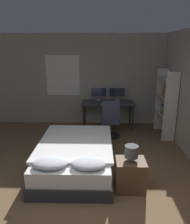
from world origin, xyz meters
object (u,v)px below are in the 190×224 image
(bed, at_px, (75,156))
(computer_mouse, at_px, (119,104))
(monitor_right, at_px, (117,93))
(office_chair, at_px, (111,122))
(keyboard, at_px, (108,104))
(bookshelf, at_px, (167,101))
(monitor_left, at_px, (98,93))
(desk, at_px, (108,105))
(bedside_lamp, at_px, (131,152))
(nightstand, at_px, (130,175))

(bed, bearing_deg, computer_mouse, 64.76)
(monitor_right, height_order, office_chair, monitor_right)
(keyboard, height_order, bookshelf, bookshelf)
(office_chair, bearing_deg, bookshelf, 4.85)
(monitor_left, distance_m, monitor_right, 0.55)
(desk, bearing_deg, bedside_lamp, -84.64)
(monitor_right, bearing_deg, nightstand, -89.93)
(bedside_lamp, relative_size, keyboard, 0.65)
(nightstand, height_order, monitor_right, monitor_right)
(monitor_right, bearing_deg, computer_mouse, -88.27)
(bed, xyz_separation_m, bedside_lamp, (0.98, -0.63, 0.41))
(monitor_left, height_order, bookshelf, bookshelf)
(bed, height_order, monitor_right, monitor_right)
(keyboard, bearing_deg, bed, -108.44)
(monitor_left, xyz_separation_m, bookshelf, (1.77, -0.90, -0.04))
(nightstand, xyz_separation_m, monitor_right, (-0.00, 3.23, 0.74))
(bookshelf, bearing_deg, computer_mouse, 161.22)
(nightstand, distance_m, computer_mouse, 2.79)
(bedside_lamp, distance_m, bookshelf, 2.64)
(office_chair, bearing_deg, nightstand, -84.05)
(bedside_lamp, bearing_deg, keyboard, 95.83)
(desk, height_order, office_chair, office_chair)
(bedside_lamp, relative_size, computer_mouse, 3.75)
(bedside_lamp, bearing_deg, computer_mouse, 89.77)
(bookshelf, bearing_deg, bedside_lamp, -117.63)
(desk, height_order, bookshelf, bookshelf)
(desk, xyz_separation_m, bookshelf, (1.50, -0.65, 0.28))
(desk, relative_size, keyboard, 3.73)
(nightstand, xyz_separation_m, desk, (-0.28, 2.98, 0.42))
(bed, bearing_deg, monitor_right, 69.32)
(bedside_lamp, xyz_separation_m, monitor_left, (-0.56, 3.23, 0.32))
(bed, height_order, desk, desk)
(bedside_lamp, relative_size, monitor_right, 0.54)
(desk, relative_size, bookshelf, 0.86)
(bed, bearing_deg, keyboard, 71.56)
(bed, relative_size, bedside_lamp, 7.99)
(nightstand, xyz_separation_m, keyboard, (-0.28, 2.74, 0.52))
(office_chair, bearing_deg, desk, 93.66)
(bookshelf, bearing_deg, bed, -142.39)
(nightstand, height_order, monitor_left, monitor_left)
(bed, bearing_deg, monitor_left, 80.65)
(monitor_left, distance_m, computer_mouse, 0.77)
(monitor_left, bearing_deg, bedside_lamp, -80.23)
(monitor_right, xyz_separation_m, keyboard, (-0.28, -0.48, -0.22))
(bed, height_order, nightstand, bed)
(bedside_lamp, relative_size, office_chair, 0.26)
(bed, bearing_deg, nightstand, -32.84)
(bed, distance_m, desk, 2.49)
(bed, bearing_deg, bookshelf, 37.61)
(bedside_lamp, height_order, bookshelf, bookshelf)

